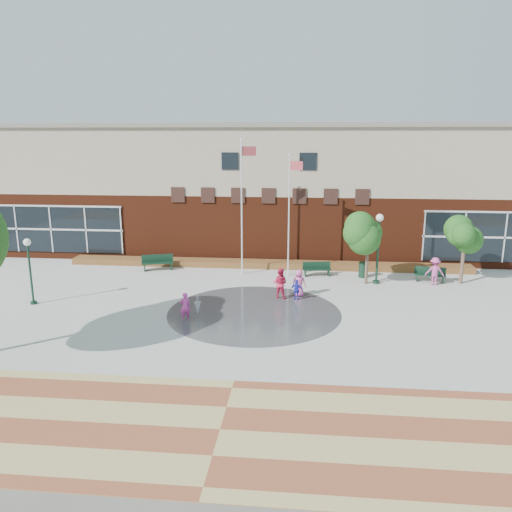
# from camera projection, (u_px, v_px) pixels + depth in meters

# --- Properties ---
(ground) EXTENTS (120.00, 120.00, 0.00)m
(ground) POSITION_uv_depth(u_px,v_px,m) (247.00, 337.00, 21.37)
(ground) COLOR #666056
(ground) RESTS_ON ground
(plaza_concrete) EXTENTS (46.00, 18.00, 0.01)m
(plaza_concrete) POSITION_uv_depth(u_px,v_px,m) (256.00, 306.00, 25.24)
(plaza_concrete) COLOR #A8A8A0
(plaza_concrete) RESTS_ON ground
(paver_band) EXTENTS (46.00, 6.00, 0.01)m
(paver_band) POSITION_uv_depth(u_px,v_px,m) (220.00, 430.00, 14.60)
(paver_band) COLOR brown
(paver_band) RESTS_ON ground
(splash_pad) EXTENTS (8.40, 8.40, 0.01)m
(splash_pad) POSITION_uv_depth(u_px,v_px,m) (254.00, 313.00, 24.27)
(splash_pad) COLOR #383A3D
(splash_pad) RESTS_ON ground
(library_building) EXTENTS (44.40, 10.40, 9.20)m
(library_building) POSITION_uv_depth(u_px,v_px,m) (273.00, 187.00, 37.19)
(library_building) COLOR #501D0D
(library_building) RESTS_ON ground
(flower_bed) EXTENTS (26.00, 1.20, 0.40)m
(flower_bed) POSITION_uv_depth(u_px,v_px,m) (267.00, 267.00, 32.59)
(flower_bed) COLOR #A8241D
(flower_bed) RESTS_ON ground
(flagpole_left) EXTENTS (0.92, 0.37, 8.23)m
(flagpole_left) POSITION_uv_depth(u_px,v_px,m) (242.00, 201.00, 29.88)
(flagpole_left) COLOR white
(flagpole_left) RESTS_ON ground
(flagpole_right) EXTENTS (0.85, 0.42, 7.37)m
(flagpole_right) POSITION_uv_depth(u_px,v_px,m) (290.00, 209.00, 29.68)
(flagpole_right) COLOR white
(flagpole_right) RESTS_ON ground
(lamp_left) EXTENTS (0.36, 0.36, 3.43)m
(lamp_left) POSITION_uv_depth(u_px,v_px,m) (29.00, 264.00, 24.99)
(lamp_left) COLOR #143222
(lamp_left) RESTS_ON ground
(lamp_right) EXTENTS (0.43, 0.43, 4.09)m
(lamp_right) POSITION_uv_depth(u_px,v_px,m) (378.00, 241.00, 28.45)
(lamp_right) COLOR #143222
(lamp_right) RESTS_ON ground
(bench_left) EXTENTS (2.05, 1.13, 1.00)m
(bench_left) POSITION_uv_depth(u_px,v_px,m) (158.00, 265.00, 31.83)
(bench_left) COLOR #143222
(bench_left) RESTS_ON ground
(bench_mid) EXTENTS (1.77, 0.74, 0.86)m
(bench_mid) POSITION_uv_depth(u_px,v_px,m) (317.00, 272.00, 30.52)
(bench_mid) COLOR #143222
(bench_mid) RESTS_ON ground
(bench_right) EXTENTS (1.82, 0.84, 0.88)m
(bench_right) POSITION_uv_depth(u_px,v_px,m) (430.00, 277.00, 29.27)
(bench_right) COLOR #143222
(bench_right) RESTS_ON ground
(trash_can) EXTENTS (0.58, 0.58, 0.95)m
(trash_can) POSITION_uv_depth(u_px,v_px,m) (363.00, 270.00, 30.18)
(trash_can) COLOR #143222
(trash_can) RESTS_ON ground
(tree_mid) EXTENTS (2.57, 2.57, 4.34)m
(tree_mid) POSITION_uv_depth(u_px,v_px,m) (369.00, 230.00, 28.26)
(tree_mid) COLOR #4D382C
(tree_mid) RESTS_ON ground
(tree_small_right) EXTENTS (2.23, 2.23, 3.81)m
(tree_small_right) POSITION_uv_depth(u_px,v_px,m) (465.00, 237.00, 28.38)
(tree_small_right) COLOR #4D382C
(tree_small_right) RESTS_ON ground
(water_jet_a) EXTENTS (0.33, 0.33, 0.64)m
(water_jet_a) POSITION_uv_depth(u_px,v_px,m) (198.00, 315.00, 23.92)
(water_jet_a) COLOR white
(water_jet_a) RESTS_ON ground
(water_jet_b) EXTENTS (0.21, 0.21, 0.46)m
(water_jet_b) POSITION_uv_depth(u_px,v_px,m) (198.00, 304.00, 25.47)
(water_jet_b) COLOR white
(water_jet_b) RESTS_ON ground
(child_splash) EXTENTS (0.58, 0.48, 1.36)m
(child_splash) POSITION_uv_depth(u_px,v_px,m) (185.00, 306.00, 23.12)
(child_splash) COLOR #D83DA4
(child_splash) RESTS_ON ground
(adult_red) EXTENTS (0.94, 0.81, 1.66)m
(adult_red) POSITION_uv_depth(u_px,v_px,m) (280.00, 283.00, 26.19)
(adult_red) COLOR #D22249
(adult_red) RESTS_ON ground
(adult_pink) EXTENTS (0.77, 0.55, 1.49)m
(adult_pink) POSITION_uv_depth(u_px,v_px,m) (299.00, 283.00, 26.54)
(adult_pink) COLOR #D45098
(adult_pink) RESTS_ON ground
(child_blue) EXTENTS (0.70, 0.41, 1.12)m
(child_blue) POSITION_uv_depth(u_px,v_px,m) (297.00, 290.00, 25.94)
(child_blue) COLOR #272FC5
(child_blue) RESTS_ON ground
(person_bench) EXTENTS (1.10, 0.70, 1.63)m
(person_bench) POSITION_uv_depth(u_px,v_px,m) (435.00, 271.00, 28.56)
(person_bench) COLOR #C2468D
(person_bench) RESTS_ON ground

